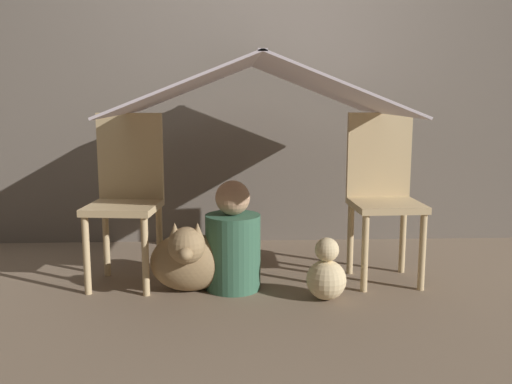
{
  "coord_description": "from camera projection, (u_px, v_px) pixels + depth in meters",
  "views": [
    {
      "loc": [
        -0.13,
        -2.91,
        1.02
      ],
      "look_at": [
        0.0,
        0.08,
        0.51
      ],
      "focal_mm": 40.0,
      "sensor_mm": 36.0,
      "label": 1
    }
  ],
  "objects": [
    {
      "name": "wall_back",
      "position": [
        250.0,
        59.0,
        3.83
      ],
      "size": [
        7.0,
        0.05,
        2.5
      ],
      "color": "#6B6056",
      "rests_on": "ground_plane"
    },
    {
      "name": "dog",
      "position": [
        189.0,
        259.0,
        2.94
      ],
      "size": [
        0.41,
        0.4,
        0.4
      ],
      "color": "#9E7F56",
      "rests_on": "ground_plane"
    },
    {
      "name": "sheet_canopy",
      "position": [
        256.0,
        86.0,
        2.94
      ],
      "size": [
        1.41,
        1.29,
        0.29
      ],
      "color": "silver"
    },
    {
      "name": "chair_right",
      "position": [
        383.0,
        190.0,
        3.13
      ],
      "size": [
        0.38,
        0.38,
        0.92
      ],
      "rotation": [
        0.0,
        0.0,
        0.04
      ],
      "color": "#D1B27F",
      "rests_on": "ground_plane"
    },
    {
      "name": "ground_plane",
      "position": [
        257.0,
        288.0,
        3.04
      ],
      "size": [
        8.8,
        8.8,
        0.0
      ],
      "primitive_type": "plane",
      "color": "#7A6651"
    },
    {
      "name": "plush_toy",
      "position": [
        326.0,
        274.0,
        2.85
      ],
      "size": [
        0.2,
        0.2,
        0.32
      ],
      "color": "beige",
      "rests_on": "ground_plane"
    },
    {
      "name": "chair_left",
      "position": [
        127.0,
        192.0,
        3.07
      ],
      "size": [
        0.4,
        0.4,
        0.92
      ],
      "rotation": [
        0.0,
        0.0,
        -0.11
      ],
      "color": "#D1B27F",
      "rests_on": "ground_plane"
    },
    {
      "name": "person_front",
      "position": [
        233.0,
        244.0,
        2.99
      ],
      "size": [
        0.29,
        0.29,
        0.58
      ],
      "color": "#38664C",
      "rests_on": "ground_plane"
    }
  ]
}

